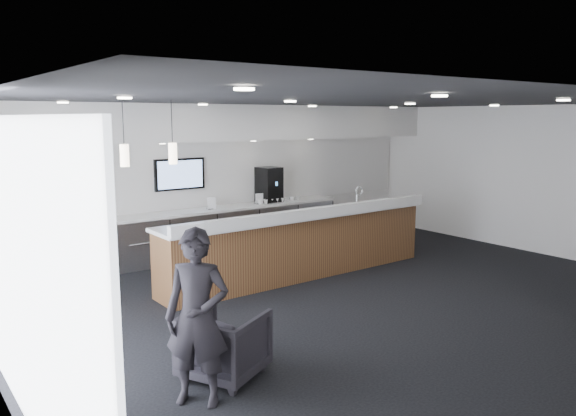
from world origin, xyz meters
TOP-DOWN VIEW (x-y plane):
  - ground at (0.00, 0.00)m, footprint 10.00×10.00m
  - ceiling at (0.00, 0.00)m, footprint 10.00×8.00m
  - back_wall at (0.00, 4.00)m, footprint 10.00×0.02m
  - right_wall at (5.00, 0.00)m, footprint 0.02×8.00m
  - soffit_bulkhead at (0.00, 3.55)m, footprint 10.00×0.90m
  - alcove_panel at (0.00, 3.97)m, footprint 9.80×0.06m
  - back_credenza at (-0.00, 3.64)m, footprint 5.06×0.66m
  - wall_tv at (-1.00, 3.91)m, footprint 1.05×0.08m
  - pendant_left at (-2.40, 0.80)m, footprint 0.12×0.12m
  - pendant_right at (-3.10, 0.80)m, footprint 0.12×0.12m
  - ceiling_can_lights at (0.00, 0.00)m, footprint 7.00×5.00m
  - service_counter at (0.04, 1.36)m, footprint 5.31×0.94m
  - coffee_machine at (0.99, 3.71)m, footprint 0.45×0.57m
  - info_sign_left at (-0.49, 3.56)m, footprint 0.17×0.07m
  - info_sign_right at (0.65, 3.57)m, footprint 0.17×0.06m
  - armchair at (-2.99, -1.22)m, footprint 1.07×1.06m
  - lounge_guest at (-3.47, -1.56)m, footprint 0.74×0.74m
  - cup_0 at (1.61, 3.51)m, footprint 0.10×0.10m
  - cup_1 at (1.47, 3.51)m, footprint 0.14×0.14m
  - cup_2 at (1.33, 3.51)m, footprint 0.12×0.12m
  - cup_3 at (1.19, 3.51)m, footprint 0.13×0.13m
  - cup_4 at (1.05, 3.51)m, footprint 0.14×0.14m
  - cup_5 at (0.91, 3.51)m, footprint 0.11×0.11m
  - cup_6 at (0.77, 3.51)m, footprint 0.14×0.14m
  - cup_7 at (0.63, 3.51)m, footprint 0.12×0.12m

SIDE VIEW (x-z plane):
  - ground at x=0.00m, z-range 0.00..0.00m
  - armchair at x=-2.99m, z-range 0.00..0.73m
  - back_credenza at x=0.00m, z-range 0.00..0.95m
  - service_counter at x=0.04m, z-range -0.17..1.32m
  - lounge_guest at x=-3.47m, z-range 0.00..1.73m
  - cup_0 at x=1.61m, z-range 0.95..1.04m
  - cup_1 at x=1.47m, z-range 0.95..1.04m
  - cup_2 at x=1.33m, z-range 0.95..1.04m
  - cup_3 at x=1.19m, z-range 0.95..1.04m
  - cup_4 at x=1.05m, z-range 0.95..1.04m
  - cup_5 at x=0.91m, z-range 0.95..1.04m
  - cup_6 at x=0.77m, z-range 0.95..1.04m
  - cup_7 at x=0.63m, z-range 0.95..1.04m
  - info_sign_right at x=0.65m, z-range 0.95..1.17m
  - info_sign_left at x=-0.49m, z-range 0.95..1.18m
  - coffee_machine at x=0.99m, z-range 0.95..1.70m
  - back_wall at x=0.00m, z-range 0.00..3.00m
  - right_wall at x=5.00m, z-range 0.00..3.00m
  - alcove_panel at x=0.00m, z-range 0.90..2.30m
  - wall_tv at x=-1.00m, z-range 1.34..1.96m
  - pendant_left at x=-2.40m, z-range 2.10..2.40m
  - pendant_right at x=-3.10m, z-range 2.10..2.40m
  - soffit_bulkhead at x=0.00m, z-range 2.30..3.00m
  - ceiling_can_lights at x=0.00m, z-range 2.96..2.98m
  - ceiling at x=0.00m, z-range 2.99..3.01m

